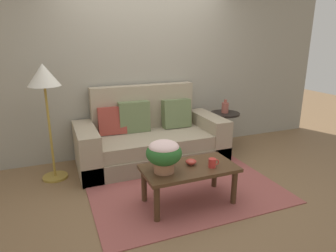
% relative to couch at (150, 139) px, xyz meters
% --- Properties ---
extents(ground_plane, '(14.00, 14.00, 0.00)m').
position_rel_couch_xyz_m(ground_plane, '(0.10, -0.74, -0.33)').
color(ground_plane, brown).
extents(wall_back, '(6.40, 0.12, 2.67)m').
position_rel_couch_xyz_m(wall_back, '(0.10, 0.49, 1.01)').
color(wall_back, gray).
rests_on(wall_back, ground).
extents(area_rug, '(2.22, 1.97, 0.01)m').
position_rel_couch_xyz_m(area_rug, '(0.10, -0.79, -0.32)').
color(area_rug, '#994C47').
rests_on(area_rug, ground).
extents(couch, '(2.09, 0.93, 1.08)m').
position_rel_couch_xyz_m(couch, '(0.00, 0.00, 0.00)').
color(couch, gray).
rests_on(couch, ground).
extents(coffee_table, '(1.01, 0.53, 0.43)m').
position_rel_couch_xyz_m(coffee_table, '(0.01, -1.27, 0.03)').
color(coffee_table, '#442D1B').
rests_on(coffee_table, ground).
extents(side_table, '(0.46, 0.46, 0.60)m').
position_rel_couch_xyz_m(side_table, '(1.27, 0.03, 0.09)').
color(side_table, black).
rests_on(side_table, ground).
extents(floor_lamp, '(0.38, 0.38, 1.46)m').
position_rel_couch_xyz_m(floor_lamp, '(-1.33, -0.09, 0.90)').
color(floor_lamp, olive).
rests_on(floor_lamp, ground).
extents(potted_plant, '(0.37, 0.37, 0.33)m').
position_rel_couch_xyz_m(potted_plant, '(-0.28, -1.28, 0.31)').
color(potted_plant, '#A36B4C').
rests_on(potted_plant, coffee_table).
extents(coffee_mug, '(0.12, 0.08, 0.10)m').
position_rel_couch_xyz_m(coffee_mug, '(0.23, -1.37, 0.15)').
color(coffee_mug, red).
rests_on(coffee_mug, coffee_table).
extents(snack_bowl, '(0.12, 0.12, 0.06)m').
position_rel_couch_xyz_m(snack_bowl, '(0.05, -1.23, 0.14)').
color(snack_bowl, '#B2382D').
rests_on(snack_bowl, coffee_table).
extents(table_vase, '(0.11, 0.11, 0.22)m').
position_rel_couch_xyz_m(table_vase, '(1.27, 0.04, 0.36)').
color(table_vase, '#934C42').
rests_on(table_vase, side_table).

